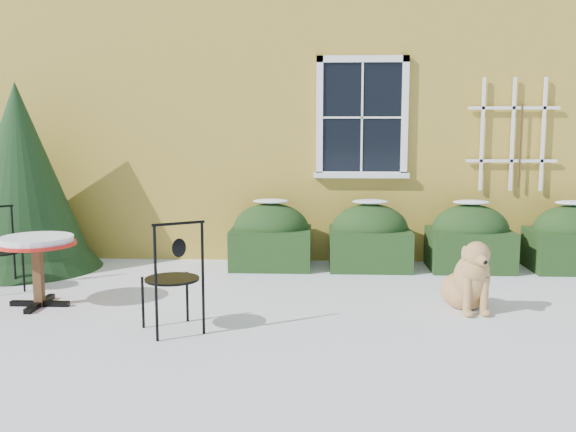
# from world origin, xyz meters

# --- Properties ---
(ground) EXTENTS (80.00, 80.00, 0.00)m
(ground) POSITION_xyz_m (0.00, 0.00, 0.00)
(ground) COLOR white
(ground) RESTS_ON ground
(house) EXTENTS (12.40, 8.40, 6.40)m
(house) POSITION_xyz_m (0.00, 7.00, 3.22)
(house) COLOR gold
(house) RESTS_ON ground
(hedge_row) EXTENTS (4.95, 0.80, 0.91)m
(hedge_row) POSITION_xyz_m (1.65, 2.55, 0.40)
(hedge_row) COLOR black
(hedge_row) RESTS_ON ground
(evergreen_shrub) EXTENTS (2.00, 2.00, 2.42)m
(evergreen_shrub) POSITION_xyz_m (-3.54, 2.31, 0.97)
(evergreen_shrub) COLOR black
(evergreen_shrub) RESTS_ON ground
(bistro_table) EXTENTS (0.79, 0.79, 0.73)m
(bistro_table) POSITION_xyz_m (-2.56, 0.55, 0.61)
(bistro_table) COLOR black
(bistro_table) RESTS_ON ground
(patio_chair_near) EXTENTS (0.63, 0.62, 1.03)m
(patio_chair_near) POSITION_xyz_m (-0.97, -0.23, 0.51)
(patio_chair_near) COLOR black
(patio_chair_near) RESTS_ON ground
(dog) EXTENTS (0.55, 0.85, 0.76)m
(dog) POSITION_xyz_m (1.85, 0.61, 0.30)
(dog) COLOR tan
(dog) RESTS_ON ground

